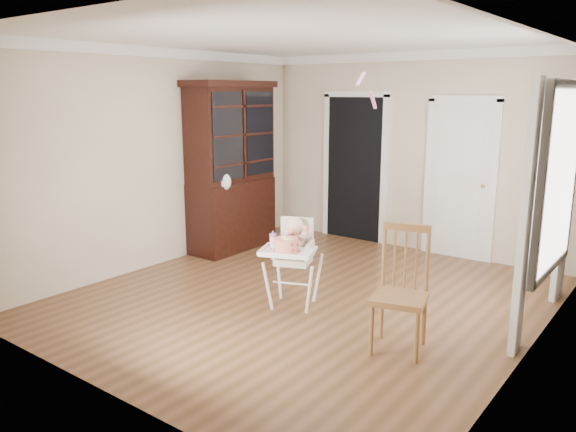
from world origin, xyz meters
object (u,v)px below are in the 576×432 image
Objects in this scene: sippy_cup at (273,240)px; dining_chair at (401,293)px; high_chair at (293,252)px; cake at (286,245)px; china_cabinet at (231,167)px.

dining_chair is (1.46, -0.10, -0.22)m from sippy_cup.
high_chair is 0.27m from cake.
china_cabinet reaches higher than cake.
cake is 1.71× the size of sippy_cup.
high_chair is 0.25m from sippy_cup.
dining_chair reaches higher than sippy_cup.
cake is at bearing -15.87° from sippy_cup.
sippy_cup is 1.48m from dining_chair.
sippy_cup is at bearing 161.15° from dining_chair.
high_chair reaches higher than cake.
high_chair is at bearing 154.12° from dining_chair.
china_cabinet is at bearing 140.67° from dining_chair.
cake is 2.58m from china_cabinet.
cake is (0.07, -0.22, 0.14)m from high_chair.
sippy_cup is at bearing -37.19° from china_cabinet.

